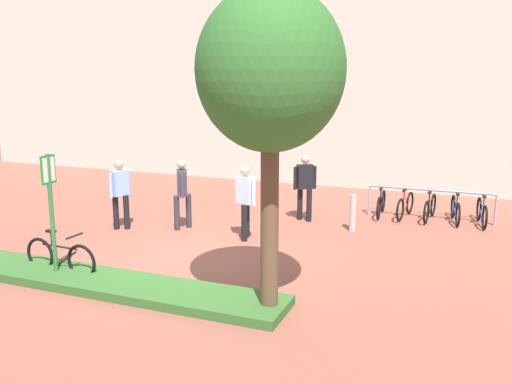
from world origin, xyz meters
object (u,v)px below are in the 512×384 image
Objects in this scene: bike_rack_cluster at (430,207)px; person_casual_tan at (245,198)px; parking_sign_post at (50,198)px; tree_sidewalk at (270,73)px; person_shirt_white at (120,190)px; person_suited_navy at (182,190)px; bollard_steel at (353,213)px; person_suited_dark at (305,183)px; bike_at_sign at (60,257)px.

bike_rack_cluster is 5.14m from person_casual_tan.
parking_sign_post is at bearing -122.10° from person_casual_tan.
tree_sidewalk is 4.75m from parking_sign_post.
person_suited_navy is at bearing 23.08° from person_shirt_white.
parking_sign_post reaches higher than bollard_steel.
parking_sign_post reaches higher than person_shirt_white.
tree_sidewalk reaches higher than person_suited_dark.
tree_sidewalk is 5.99m from person_suited_navy.
person_casual_tan is at bearing -110.21° from person_suited_dark.
person_casual_tan and person_suited_dark have the same top height.
person_suited_navy is 1.00× the size of person_shirt_white.
person_suited_dark is (3.06, 5.75, -0.55)m from parking_sign_post.
bike_rack_cluster is at bearing 28.25° from person_shirt_white.
bike_at_sign is 0.98× the size of person_casual_tan.
bike_at_sign is 6.39m from person_suited_dark.
person_suited_navy is at bearing 80.99° from bike_at_sign.
person_suited_dark is 4.64m from person_shirt_white.
person_shirt_white is at bearing 104.68° from bike_at_sign.
tree_sidewalk is at bearing -45.93° from person_suited_navy.
bike_at_sign is 3.76m from person_suited_navy.
bollard_steel is 0.52× the size of person_suited_navy.
bike_rack_cluster is 1.87× the size of person_shirt_white.
person_casual_tan is at bearing -7.65° from person_suited_navy.
person_shirt_white is at bearing 104.97° from parking_sign_post.
person_shirt_white is (-5.08, 3.23, -2.76)m from tree_sidewalk.
person_suited_navy is at bearing 172.35° from person_casual_tan.
person_casual_tan reaches higher than bike_at_sign.
tree_sidewalk is 2.91× the size of person_casual_tan.
bike_rack_cluster is at bearing 47.71° from bollard_steel.
bollard_steel is 0.52× the size of person_suited_dark.
person_shirt_white reaches higher than bike_at_sign.
bollard_steel is at bearing 49.62° from parking_sign_post.
person_casual_tan is at bearing 6.36° from person_shirt_white.
parking_sign_post is 2.60× the size of bollard_steel.
bike_rack_cluster is 2.46m from bollard_steel.
bike_at_sign is at bearing 109.00° from parking_sign_post.
person_shirt_white is (-1.39, -0.59, 0.00)m from person_suited_navy.
bollard_steel is 4.18m from person_suited_navy.
tree_sidewalk is 2.97× the size of bike_at_sign.
tree_sidewalk is 4.91m from person_casual_tan.
parking_sign_post is 6.93m from bollard_steel.
bike_rack_cluster is at bearing 41.71° from person_casual_tan.
parking_sign_post is (-4.20, -0.06, -2.21)m from tree_sidewalk.
parking_sign_post is 9.38m from bike_rack_cluster.
tree_sidewalk reaches higher than person_shirt_white.
person_suited_dark is (0.77, 2.10, 0.00)m from person_casual_tan.
bike_rack_cluster is at bearing 29.46° from person_suited_navy.
parking_sign_post reaches higher than bike_at_sign.
person_suited_navy is 1.00× the size of person_casual_tan.
bike_at_sign is at bearing 177.97° from tree_sidewalk.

